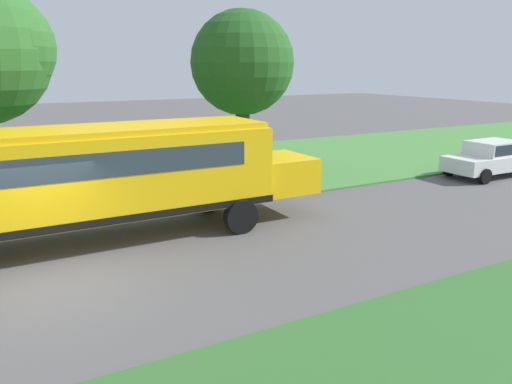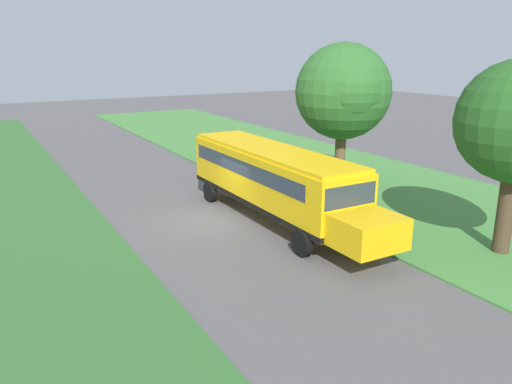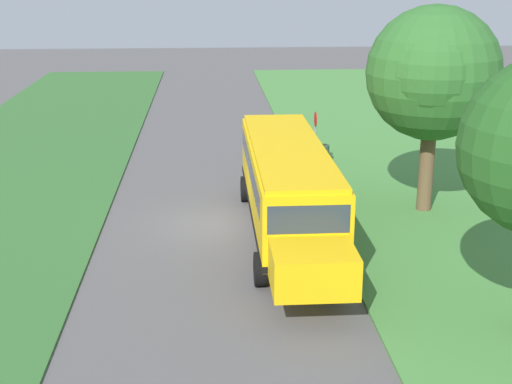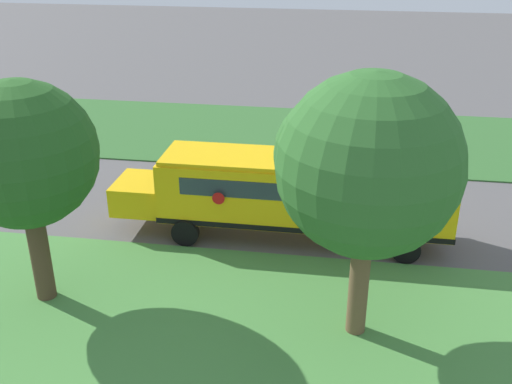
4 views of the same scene
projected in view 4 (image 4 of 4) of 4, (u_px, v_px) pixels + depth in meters
The scene contains 6 objects.
ground_plane at pixel (333, 210), 24.62m from camera, with size 120.00×120.00×0.00m, color #565454.
grass_verge at pixel (318, 376), 15.62m from camera, with size 12.00×80.00×0.08m, color #47843D.
grass_far_side at pixel (340, 137), 32.69m from camera, with size 10.00×80.00×0.07m, color #33662D.
school_bus at pixel (296, 190), 21.79m from camera, with size 2.84×12.42×3.16m.
oak_tree_beside_bus at pixel (361, 163), 15.29m from camera, with size 4.83×4.90×7.64m.
oak_tree_roadside_mid at pixel (21, 156), 16.96m from camera, with size 4.28×4.28×7.00m.
Camera 4 is at (-22.31, -0.28, 10.92)m, focal length 42.00 mm.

